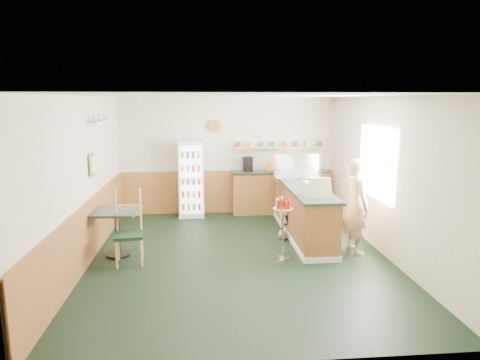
{
  "coord_description": "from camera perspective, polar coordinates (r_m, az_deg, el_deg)",
  "views": [
    {
      "loc": [
        -0.59,
        -6.89,
        2.63
      ],
      "look_at": [
        0.08,
        0.6,
        1.22
      ],
      "focal_mm": 32.0,
      "sensor_mm": 36.0,
      "label": 1
    }
  ],
  "objects": [
    {
      "name": "cash_register",
      "position": [
        7.44,
        10.15,
        -1.2
      ],
      "size": [
        0.42,
        0.44,
        0.24
      ],
      "primitive_type": "cube",
      "rotation": [
        0.0,
        0.0,
        -0.02
      ],
      "color": "beige",
      "rests_on": "service_counter"
    },
    {
      "name": "back_counter",
      "position": [
        10.07,
        5.2,
        -1.36
      ],
      "size": [
        2.24,
        0.42,
        1.69
      ],
      "color": "#A46F35",
      "rests_on": "ground"
    },
    {
      "name": "ground",
      "position": [
        7.4,
        -0.17,
        -10.22
      ],
      "size": [
        6.0,
        6.0,
        0.0
      ],
      "primitive_type": "plane",
      "color": "black",
      "rests_on": "ground"
    },
    {
      "name": "cafe_chair",
      "position": [
        7.24,
        -14.53,
        -5.78
      ],
      "size": [
        0.5,
        0.5,
        1.2
      ],
      "rotation": [
        0.0,
        0.0,
        0.12
      ],
      "color": "black",
      "rests_on": "ground"
    },
    {
      "name": "service_counter",
      "position": [
        8.48,
        8.35,
        -4.33
      ],
      "size": [
        0.68,
        3.01,
        1.01
      ],
      "color": "#A46F35",
      "rests_on": "ground"
    },
    {
      "name": "newspaper_rack",
      "position": [
        8.54,
        5.79,
        -4.06
      ],
      "size": [
        0.09,
        0.41,
        0.49
      ],
      "color": "black",
      "rests_on": "ground"
    },
    {
      "name": "cafe_table",
      "position": [
        7.58,
        -16.06,
        -5.64
      ],
      "size": [
        0.8,
        0.8,
        0.8
      ],
      "rotation": [
        0.0,
        0.0,
        -0.1
      ],
      "color": "black",
      "rests_on": "ground"
    },
    {
      "name": "dog_doorstop",
      "position": [
        8.27,
        5.79,
        -7.19
      ],
      "size": [
        0.19,
        0.25,
        0.23
      ],
      "rotation": [
        0.0,
        0.0,
        0.38
      ],
      "color": "gray",
      "rests_on": "ground"
    },
    {
      "name": "condiment_stand",
      "position": [
        7.13,
        5.72,
        -5.1
      ],
      "size": [
        0.33,
        0.33,
        1.02
      ],
      "rotation": [
        0.0,
        0.0,
        -0.07
      ],
      "color": "silver",
      "rests_on": "ground"
    },
    {
      "name": "drinks_fridge",
      "position": [
        9.79,
        -6.53,
        0.17
      ],
      "size": [
        0.57,
        0.51,
        1.74
      ],
      "color": "silver",
      "rests_on": "ground"
    },
    {
      "name": "room_envelope",
      "position": [
        7.71,
        -2.33,
        2.35
      ],
      "size": [
        5.04,
        6.02,
        2.72
      ],
      "color": "beige",
      "rests_on": "ground"
    },
    {
      "name": "shopkeeper",
      "position": [
        7.66,
        15.26,
        -3.38
      ],
      "size": [
        0.48,
        0.61,
        1.66
      ],
      "primitive_type": "imported",
      "rotation": [
        0.0,
        0.0,
        1.74
      ],
      "color": "tan",
      "rests_on": "ground"
    },
    {
      "name": "display_case",
      "position": [
        8.93,
        7.54,
        1.74
      ],
      "size": [
        0.91,
        0.48,
        0.52
      ],
      "color": "silver",
      "rests_on": "service_counter"
    }
  ]
}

